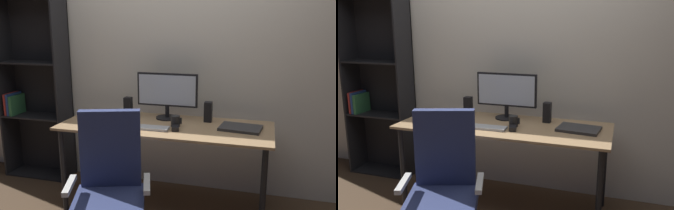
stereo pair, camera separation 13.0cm
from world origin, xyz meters
TOP-DOWN VIEW (x-y plane):
  - ground_plane at (0.00, 0.00)m, footprint 12.00×12.00m
  - back_wall at (0.00, 0.51)m, footprint 6.40×0.10m
  - desk at (0.00, 0.00)m, footprint 1.74×0.68m
  - monitor at (-0.04, 0.20)m, footprint 0.54×0.20m
  - keyboard at (-0.08, -0.14)m, footprint 0.29×0.12m
  - mouse at (0.11, -0.12)m, footprint 0.08×0.11m
  - coffee_mug at (0.09, -0.02)m, footprint 0.09×0.07m
  - laptop at (0.61, 0.04)m, footprint 0.35×0.27m
  - speaker_left at (-0.40, 0.19)m, footprint 0.06×0.07m
  - speaker_right at (0.32, 0.19)m, footprint 0.06×0.07m
  - office_chair at (-0.15, -0.79)m, footprint 0.58×0.58m
  - bookshelf at (-1.47, 0.34)m, footprint 0.68×0.28m

SIDE VIEW (x-z plane):
  - ground_plane at x=0.00m, z-range 0.00..0.00m
  - office_chair at x=-0.15m, z-range -0.05..0.96m
  - desk at x=0.00m, z-range 0.29..1.03m
  - keyboard at x=-0.08m, z-range 0.74..0.76m
  - laptop at x=0.61m, z-range 0.74..0.76m
  - mouse at x=0.11m, z-range 0.74..0.77m
  - coffee_mug at x=0.09m, z-range 0.74..0.83m
  - speaker_left at x=-0.40m, z-range 0.74..0.91m
  - speaker_right at x=0.32m, z-range 0.74..0.91m
  - bookshelf at x=-1.47m, z-range -0.01..1.80m
  - monitor at x=-0.04m, z-range 0.77..1.17m
  - back_wall at x=0.00m, z-range 0.00..2.60m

